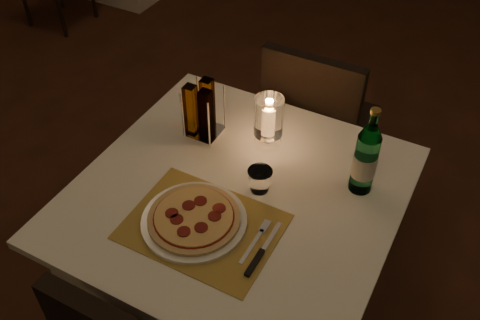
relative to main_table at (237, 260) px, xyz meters
The scene contains 12 objects.
floor 0.46m from the main_table, 108.95° to the left, with size 8.00×10.00×0.02m, color #432215.
main_table is the anchor object (origin of this frame).
chair_far 0.74m from the main_table, 90.00° to the left, with size 0.42×0.42×0.90m.
placemat 0.41m from the main_table, 96.34° to the right, with size 0.45×0.34×0.00m, color #B58F3E.
plate 0.42m from the main_table, 105.52° to the right, with size 0.32×0.32×0.01m, color white.
pizza 0.44m from the main_table, 105.50° to the right, with size 0.28×0.28×0.02m.
fork 0.43m from the main_table, 45.27° to the right, with size 0.02×0.18×0.00m.
knife 0.46m from the main_table, 49.01° to the right, with size 0.02×0.22×0.01m.
tumbler 0.41m from the main_table, 35.49° to the left, with size 0.08×0.08×0.08m, color white, non-canonical shape.
water_bottle 0.63m from the main_table, 30.38° to the left, with size 0.08×0.08×0.32m.
hurricane_candle 0.54m from the main_table, 93.46° to the left, with size 0.10×0.10×0.19m.
cruet_caddy 0.56m from the main_table, 141.06° to the left, with size 0.12×0.12×0.21m.
Camera 1 is at (0.65, -1.28, 1.98)m, focal length 40.00 mm.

